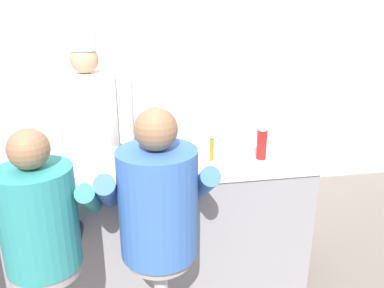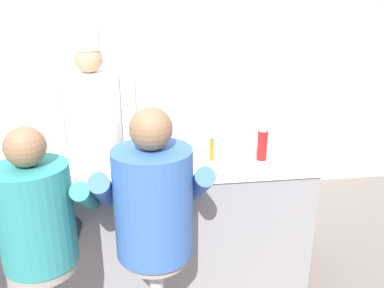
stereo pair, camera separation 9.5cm
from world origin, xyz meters
TOP-DOWN VIEW (x-y plane):
  - wall_back at (0.00, 1.95)m, footprint 10.00×0.06m
  - diner_counter at (0.00, 0.35)m, footprint 2.60×0.70m
  - ketchup_bottle_red at (0.95, 0.26)m, footprint 0.07×0.07m
  - mustard_bottle_yellow at (0.16, 0.11)m, footprint 0.07×0.07m
  - hot_sauce_bottle_orange at (0.61, 0.30)m, footprint 0.03×0.03m
  - water_pitcher_clear at (0.25, 0.34)m, footprint 0.13×0.12m
  - breakfast_plate at (-0.01, 0.36)m, footprint 0.24×0.24m
  - coffee_mug_tan at (-0.62, 0.34)m, footprint 0.14×0.10m
  - diner_seated_teal at (-0.42, -0.27)m, footprint 0.58×0.57m
  - diner_seated_blue at (0.18, -0.26)m, footprint 0.63×0.63m
  - cook_in_whites_near at (-0.26, 1.06)m, footprint 0.72×0.46m

SIDE VIEW (x-z plane):
  - diner_counter at x=0.00m, z-range 0.00..0.99m
  - diner_seated_teal at x=-0.42m, z-range 0.20..1.64m
  - diner_seated_blue at x=0.18m, z-range 0.20..1.72m
  - breakfast_plate at x=-0.01m, z-range 0.98..1.03m
  - cook_in_whites_near at x=-0.26m, z-range 0.09..1.94m
  - coffee_mug_tan at x=-0.62m, z-range 0.99..1.08m
  - hot_sauce_bottle_orange at x=0.61m, z-range 0.99..1.14m
  - mustard_bottle_yellow at x=0.16m, z-range 0.98..1.20m
  - water_pitcher_clear at x=0.25m, z-range 0.99..1.19m
  - ketchup_bottle_red at x=0.95m, z-range 0.98..1.24m
  - wall_back at x=0.00m, z-range 0.00..2.70m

